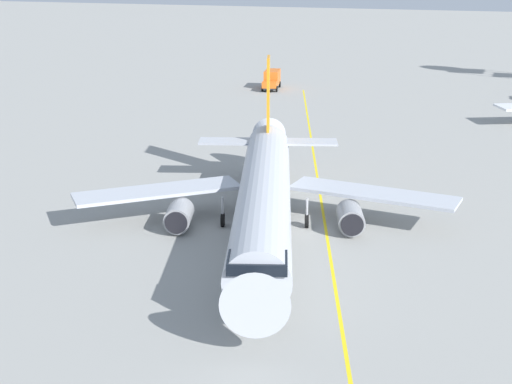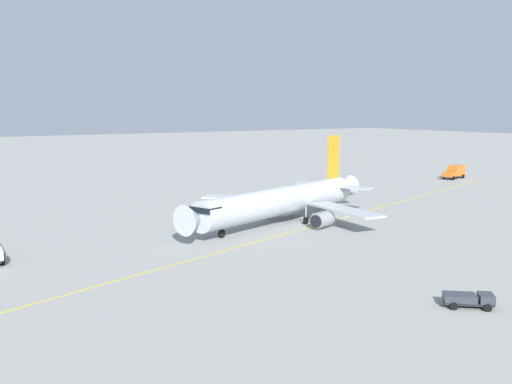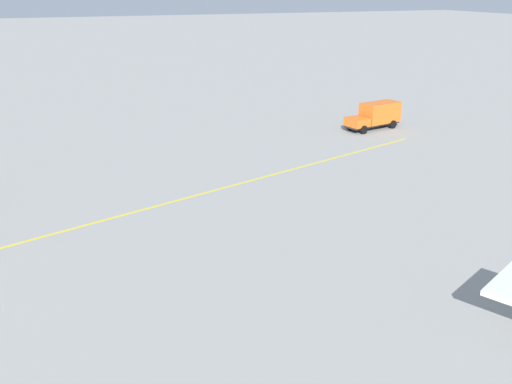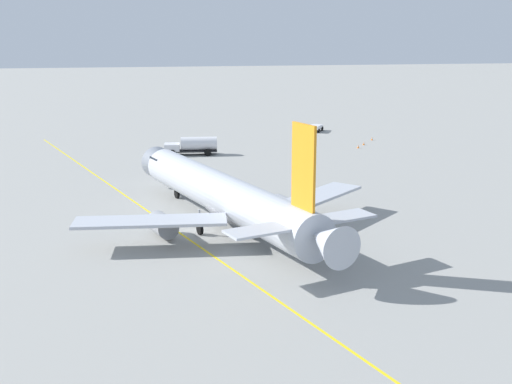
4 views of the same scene
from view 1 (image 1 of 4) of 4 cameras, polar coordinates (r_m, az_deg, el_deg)
The scene contains 4 objects.
ground_plane at distance 58.99m, azimuth 2.45°, elevation -3.01°, with size 600.00×600.00×0.00m, color gray.
airliner_main at distance 57.58m, azimuth 0.66°, elevation -0.27°, with size 30.39×38.65×12.26m.
catering_truck_truck at distance 126.31m, azimuth 1.24°, elevation 8.84°, with size 3.89×7.58×3.10m.
taxiway_centreline at distance 60.67m, azimuth 5.42°, elevation -2.48°, with size 42.00×126.71×0.01m.
Camera 1 is at (16.77, -52.66, 20.64)m, focal length 51.02 mm.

